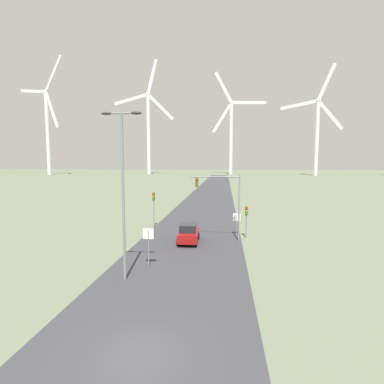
{
  "coord_description": "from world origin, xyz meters",
  "views": [
    {
      "loc": [
        3.34,
        -10.9,
        7.67
      ],
      "look_at": [
        0.0,
        19.16,
        4.66
      ],
      "focal_mm": 28.0,
      "sensor_mm": 36.0,
      "label": 1
    }
  ],
  "objects_px": {
    "traffic_light_post_near_left": "(154,202)",
    "traffic_light_post_near_right": "(246,215)",
    "stop_sign_near": "(148,240)",
    "wind_turbine_left": "(148,125)",
    "stop_sign_far": "(237,220)",
    "traffic_light_mast_overhead": "(222,194)",
    "wind_turbine_center": "(231,130)",
    "streetlamp": "(123,179)",
    "wind_turbine_right": "(317,129)",
    "car_approaching": "(188,233)",
    "wind_turbine_far_left": "(47,123)"
  },
  "relations": [
    {
      "from": "traffic_light_post_near_left",
      "to": "traffic_light_post_near_right",
      "type": "height_order",
      "value": "traffic_light_post_near_left"
    },
    {
      "from": "stop_sign_near",
      "to": "traffic_light_post_near_right",
      "type": "height_order",
      "value": "traffic_light_post_near_right"
    },
    {
      "from": "wind_turbine_left",
      "to": "traffic_light_post_near_right",
      "type": "bearing_deg",
      "value": -72.14
    },
    {
      "from": "stop_sign_far",
      "to": "traffic_light_post_near_left",
      "type": "xyz_separation_m",
      "value": [
        -9.58,
        2.57,
        1.44
      ]
    },
    {
      "from": "traffic_light_mast_overhead",
      "to": "wind_turbine_left",
      "type": "height_order",
      "value": "wind_turbine_left"
    },
    {
      "from": "traffic_light_post_near_right",
      "to": "traffic_light_mast_overhead",
      "type": "xyz_separation_m",
      "value": [
        -2.44,
        -1.26,
        2.27
      ]
    },
    {
      "from": "wind_turbine_left",
      "to": "wind_turbine_center",
      "type": "xyz_separation_m",
      "value": [
        52.04,
        6.93,
        -2.59
      ]
    },
    {
      "from": "streetlamp",
      "to": "wind_turbine_right",
      "type": "height_order",
      "value": "wind_turbine_right"
    },
    {
      "from": "car_approaching",
      "to": "wind_turbine_far_left",
      "type": "height_order",
      "value": "wind_turbine_far_left"
    },
    {
      "from": "wind_turbine_far_left",
      "to": "wind_turbine_center",
      "type": "height_order",
      "value": "wind_turbine_far_left"
    },
    {
      "from": "stop_sign_near",
      "to": "stop_sign_far",
      "type": "height_order",
      "value": "stop_sign_near"
    },
    {
      "from": "wind_turbine_far_left",
      "to": "wind_turbine_left",
      "type": "xyz_separation_m",
      "value": [
        59.99,
        12.67,
        -0.45
      ]
    },
    {
      "from": "traffic_light_post_near_right",
      "to": "wind_turbine_right",
      "type": "bearing_deg",
      "value": 71.64
    },
    {
      "from": "wind_turbine_far_left",
      "to": "wind_turbine_left",
      "type": "relative_size",
      "value": 0.98
    },
    {
      "from": "stop_sign_far",
      "to": "traffic_light_post_near_left",
      "type": "bearing_deg",
      "value": 165.0
    },
    {
      "from": "wind_turbine_left",
      "to": "streetlamp",
      "type": "bearing_deg",
      "value": -76.03
    },
    {
      "from": "streetlamp",
      "to": "stop_sign_near",
      "type": "distance_m",
      "value": 5.39
    },
    {
      "from": "wind_turbine_left",
      "to": "wind_turbine_center",
      "type": "bearing_deg",
      "value": 7.59
    },
    {
      "from": "stop_sign_far",
      "to": "traffic_light_post_near_right",
      "type": "xyz_separation_m",
      "value": [
        0.9,
        -1.37,
        0.79
      ]
    },
    {
      "from": "traffic_light_post_near_left",
      "to": "traffic_light_post_near_right",
      "type": "relative_size",
      "value": 1.28
    },
    {
      "from": "stop_sign_near",
      "to": "wind_turbine_center",
      "type": "bearing_deg",
      "value": 87.05
    },
    {
      "from": "traffic_light_post_near_left",
      "to": "wind_turbine_center",
      "type": "relative_size",
      "value": 0.06
    },
    {
      "from": "traffic_light_mast_overhead",
      "to": "wind_turbine_left",
      "type": "xyz_separation_m",
      "value": [
        -48.34,
        158.88,
        26.2
      ]
    },
    {
      "from": "wind_turbine_right",
      "to": "traffic_light_post_near_right",
      "type": "bearing_deg",
      "value": -108.36
    },
    {
      "from": "traffic_light_post_near_right",
      "to": "car_approaching",
      "type": "height_order",
      "value": "traffic_light_post_near_right"
    },
    {
      "from": "traffic_light_post_near_left",
      "to": "wind_turbine_left",
      "type": "bearing_deg",
      "value": 104.69
    },
    {
      "from": "stop_sign_far",
      "to": "wind_turbine_left",
      "type": "height_order",
      "value": "wind_turbine_left"
    },
    {
      "from": "traffic_light_mast_overhead",
      "to": "streetlamp",
      "type": "bearing_deg",
      "value": -120.18
    },
    {
      "from": "streetlamp",
      "to": "wind_turbine_left",
      "type": "height_order",
      "value": "wind_turbine_left"
    },
    {
      "from": "stop_sign_far",
      "to": "wind_turbine_far_left",
      "type": "xyz_separation_m",
      "value": [
        -109.87,
        143.58,
        29.7
      ]
    },
    {
      "from": "streetlamp",
      "to": "car_approaching",
      "type": "distance_m",
      "value": 11.59
    },
    {
      "from": "traffic_light_post_near_left",
      "to": "traffic_light_post_near_right",
      "type": "distance_m",
      "value": 11.22
    },
    {
      "from": "streetlamp",
      "to": "wind_turbine_far_left",
      "type": "distance_m",
      "value": 188.78
    },
    {
      "from": "stop_sign_far",
      "to": "stop_sign_near",
      "type": "bearing_deg",
      "value": -122.68
    },
    {
      "from": "stop_sign_far",
      "to": "car_approaching",
      "type": "xyz_separation_m",
      "value": [
        -4.7,
        -3.61,
        -0.68
      ]
    },
    {
      "from": "stop_sign_near",
      "to": "wind_turbine_right",
      "type": "relative_size",
      "value": 0.05
    },
    {
      "from": "traffic_light_mast_overhead",
      "to": "wind_turbine_left",
      "type": "distance_m",
      "value": 168.13
    },
    {
      "from": "wind_turbine_far_left",
      "to": "traffic_light_post_near_left",
      "type": "bearing_deg",
      "value": -54.58
    },
    {
      "from": "stop_sign_near",
      "to": "car_approaching",
      "type": "relative_size",
      "value": 0.69
    },
    {
      "from": "stop_sign_far",
      "to": "wind_turbine_left",
      "type": "xyz_separation_m",
      "value": [
        -49.87,
        156.25,
        29.25
      ]
    },
    {
      "from": "stop_sign_near",
      "to": "traffic_light_post_near_right",
      "type": "bearing_deg",
      "value": 50.15
    },
    {
      "from": "stop_sign_near",
      "to": "wind_turbine_left",
      "type": "xyz_separation_m",
      "value": [
        -43.08,
        166.85,
        28.83
      ]
    },
    {
      "from": "stop_sign_far",
      "to": "wind_turbine_far_left",
      "type": "relative_size",
      "value": 0.03
    },
    {
      "from": "traffic_light_post_near_left",
      "to": "traffic_light_mast_overhead",
      "type": "xyz_separation_m",
      "value": [
        8.05,
        -5.2,
        1.61
      ]
    },
    {
      "from": "car_approaching",
      "to": "wind_turbine_center",
      "type": "xyz_separation_m",
      "value": [
        6.87,
        166.79,
        27.34
      ]
    },
    {
      "from": "stop_sign_far",
      "to": "wind_turbine_center",
      "type": "height_order",
      "value": "wind_turbine_center"
    },
    {
      "from": "stop_sign_near",
      "to": "wind_turbine_left",
      "type": "height_order",
      "value": "wind_turbine_left"
    },
    {
      "from": "traffic_light_post_near_left",
      "to": "wind_turbine_center",
      "type": "bearing_deg",
      "value": 85.82
    },
    {
      "from": "wind_turbine_right",
      "to": "car_approaching",
      "type": "bearing_deg",
      "value": -110.01
    },
    {
      "from": "traffic_light_post_near_left",
      "to": "wind_turbine_right",
      "type": "xyz_separation_m",
      "value": [
        59.9,
        144.94,
        23.51
      ]
    }
  ]
}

